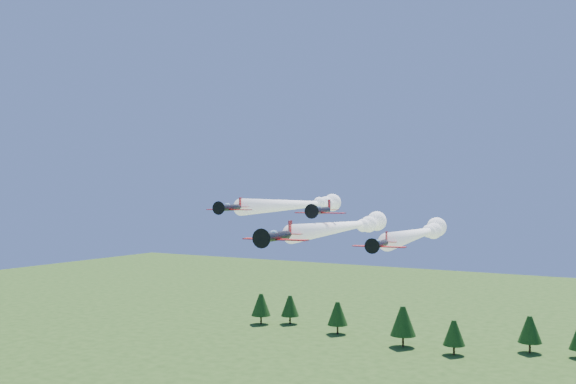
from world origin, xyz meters
The scene contains 5 objects.
plane_lead centered at (-2.15, 19.06, 40.03)m, with size 11.42×50.90×3.70m.
plane_left centered at (-15.19, 27.43, 43.38)m, with size 12.39×53.02×3.70m.
plane_right centered at (7.57, 27.77, 38.73)m, with size 10.30×46.50×3.70m.
plane_slot centered at (-1.59, 8.62, 42.83)m, with size 7.87×8.56×2.75m.
treeline centered at (-8.41, 110.90, 6.60)m, with size 157.47×20.31×11.95m.
Camera 1 is at (42.74, -77.30, 45.30)m, focal length 40.00 mm.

